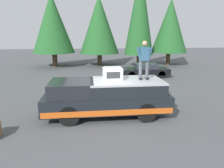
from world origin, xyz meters
name	(u,v)px	position (x,y,z in m)	size (l,w,h in m)	color
ground_plane	(108,119)	(0.00, 0.00, 0.00)	(90.00, 90.00, 0.00)	#4C4F51
pickup_truck	(107,97)	(0.43, 0.02, 0.87)	(2.01, 5.54, 1.65)	black
compressor_unit	(113,73)	(0.54, -0.26, 1.93)	(0.65, 0.84, 0.56)	silver
person_on_truck_bed	(144,59)	(0.44, -1.64, 2.55)	(0.29, 0.72, 1.69)	#4C515B
parked_car_black	(145,70)	(8.71, -4.02, 0.58)	(1.64, 4.10, 1.16)	black
conifer_far_left	(170,26)	(15.34, -8.68, 4.53)	(4.13, 4.13, 7.59)	#4C3826
conifer_left	(140,11)	(14.78, -4.90, 6.05)	(3.27, 3.27, 10.76)	#4C3826
conifer_center_left	(99,25)	(15.94, -0.50, 4.65)	(4.54, 4.54, 7.89)	#4C3826
conifer_center_right	(52,23)	(15.51, 4.61, 4.75)	(4.58, 4.58, 7.94)	#4C3826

